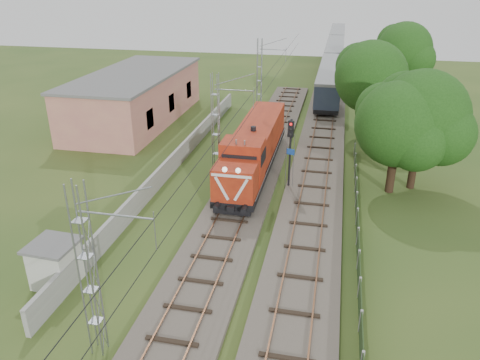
% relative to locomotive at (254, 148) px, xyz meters
% --- Properties ---
extents(ground, '(140.00, 140.00, 0.00)m').
position_rel_locomotive_xyz_m(ground, '(0.00, -12.42, -2.18)').
color(ground, '#2C481B').
rests_on(ground, ground).
extents(track_main, '(4.20, 70.00, 0.45)m').
position_rel_locomotive_xyz_m(track_main, '(0.00, -5.42, -1.99)').
color(track_main, '#6B6054').
rests_on(track_main, ground).
extents(track_side, '(4.20, 80.00, 0.45)m').
position_rel_locomotive_xyz_m(track_side, '(5.00, 7.58, -1.99)').
color(track_side, '#6B6054').
rests_on(track_side, ground).
extents(catenary, '(3.31, 70.00, 8.00)m').
position_rel_locomotive_xyz_m(catenary, '(-2.95, -0.42, 1.87)').
color(catenary, gray).
rests_on(catenary, ground).
extents(boundary_wall, '(0.25, 40.00, 1.50)m').
position_rel_locomotive_xyz_m(boundary_wall, '(-6.50, -0.42, -1.43)').
color(boundary_wall, '#9E9E99').
rests_on(boundary_wall, ground).
extents(station_building, '(8.40, 20.40, 5.22)m').
position_rel_locomotive_xyz_m(station_building, '(-15.00, 11.58, 0.45)').
color(station_building, '#AF605E').
rests_on(station_building, ground).
extents(fence, '(0.12, 32.00, 1.20)m').
position_rel_locomotive_xyz_m(fence, '(8.00, -9.42, -1.58)').
color(fence, black).
rests_on(fence, ground).
extents(locomotive, '(2.89, 16.51, 4.19)m').
position_rel_locomotive_xyz_m(locomotive, '(0.00, 0.00, 0.00)').
color(locomotive, black).
rests_on(locomotive, ground).
extents(coach_rake, '(2.85, 63.62, 3.30)m').
position_rel_locomotive_xyz_m(coach_rake, '(5.00, 47.67, 0.22)').
color(coach_rake, black).
rests_on(coach_rake, ground).
extents(signal_post, '(0.59, 0.47, 5.43)m').
position_rel_locomotive_xyz_m(signal_post, '(3.09, -2.57, 1.55)').
color(signal_post, black).
rests_on(signal_post, ground).
extents(relay_hut, '(2.43, 2.43, 2.39)m').
position_rel_locomotive_xyz_m(relay_hut, '(-7.40, -16.46, -0.97)').
color(relay_hut, beige).
rests_on(relay_hut, ground).
extents(tree_a, '(6.34, 6.04, 8.22)m').
position_rel_locomotive_xyz_m(tree_a, '(10.52, -1.35, 2.95)').
color(tree_a, '#392617').
rests_on(tree_a, ground).
extents(tree_b, '(6.85, 6.53, 8.89)m').
position_rel_locomotive_xyz_m(tree_b, '(12.16, -0.30, 3.37)').
color(tree_b, '#392617').
rests_on(tree_b, ground).
extents(tree_c, '(7.12, 6.78, 9.23)m').
position_rel_locomotive_xyz_m(tree_c, '(9.13, 11.38, 3.58)').
color(tree_c, '#392617').
rests_on(tree_c, ground).
extents(tree_d, '(7.17, 6.83, 9.30)m').
position_rel_locomotive_xyz_m(tree_d, '(13.92, 28.90, 3.62)').
color(tree_d, '#392617').
rests_on(tree_d, ground).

